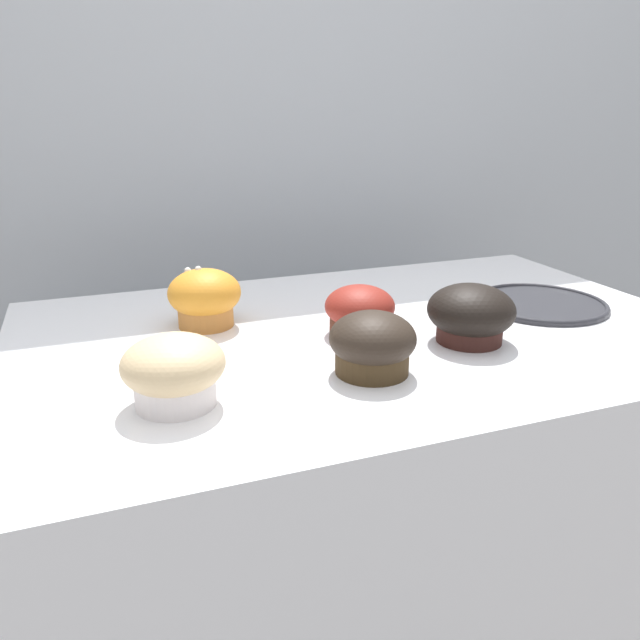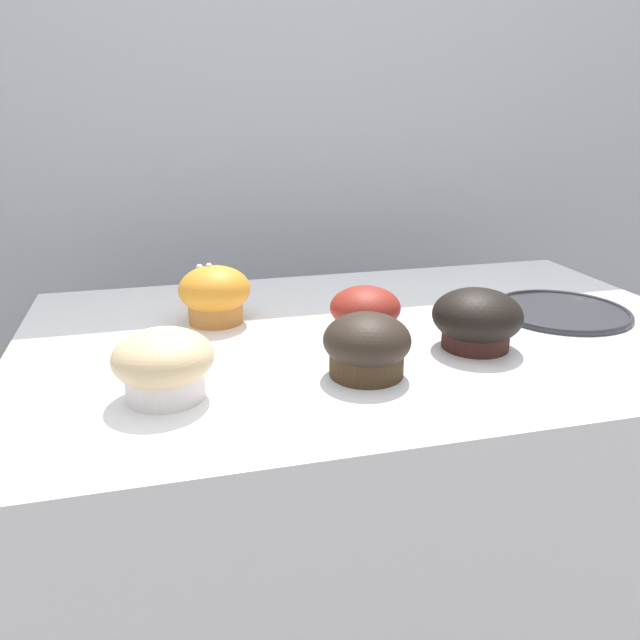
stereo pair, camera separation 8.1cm
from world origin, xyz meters
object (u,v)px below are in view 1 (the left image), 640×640
muffin_front_center (174,370)px  muffin_front_right (360,311)px  muffin_front_left (205,298)px  serving_plate (540,303)px  muffin_back_left (471,314)px  muffin_back_right (372,344)px

muffin_front_center → muffin_front_right: (0.28, 0.13, -0.01)m
muffin_front_left → muffin_front_right: muffin_front_left is taller
serving_plate → muffin_front_left: bearing=169.7°
muffin_back_left → muffin_front_left: (-0.33, 0.19, 0.00)m
muffin_front_center → muffin_back_right: muffin_front_center is taller
muffin_front_center → serving_plate: 0.63m
muffin_front_center → muffin_back_left: size_ratio=0.94×
muffin_back_left → serving_plate: 0.22m
serving_plate → muffin_back_left: bearing=-154.2°
muffin_front_right → muffin_front_left: bearing=151.2°
muffin_back_left → serving_plate: size_ratio=0.57×
muffin_back_right → muffin_front_left: size_ratio=1.00×
muffin_front_center → muffin_front_right: bearing=25.7°
muffin_back_right → muffin_front_left: muffin_front_left is taller
muffin_back_right → muffin_front_left: 0.29m
muffin_back_right → muffin_front_right: (0.04, 0.13, -0.00)m
muffin_front_center → muffin_back_right: 0.24m
muffin_back_left → muffin_front_right: (-0.13, 0.08, -0.01)m
muffin_back_left → serving_plate: muffin_back_left is taller
muffin_front_left → muffin_back_right: bearing=-56.8°
muffin_front_right → muffin_back_left: bearing=-32.6°
serving_plate → muffin_back_right: bearing=-158.6°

